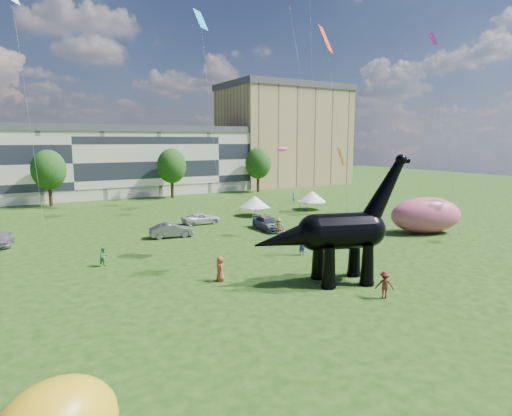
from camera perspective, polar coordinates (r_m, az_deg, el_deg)
ground at (r=29.28m, az=8.78°, el=-11.81°), size 220.00×220.00×0.00m
terrace_row at (r=83.87m, az=-23.67°, el=5.29°), size 78.00×11.00×12.00m
apartment_block at (r=103.53m, az=3.68°, el=9.36°), size 28.00×18.00×22.00m
tree_mid_left at (r=74.54m, az=-25.95°, el=4.99°), size 5.20×5.20×9.44m
tree_mid_right at (r=78.53m, az=-11.19°, el=5.89°), size 5.20×5.20×9.44m
tree_far_right at (r=86.03m, az=0.29°, el=6.32°), size 5.20×5.20×9.44m
dinosaur_sculpture at (r=31.61m, az=10.67°, el=-3.35°), size 11.80×5.22×9.72m
car_silver at (r=49.19m, az=-30.66°, el=-3.60°), size 2.14×4.21×1.37m
car_grey at (r=46.95m, az=-11.22°, el=-2.95°), size 4.80×2.31×1.52m
car_white at (r=53.88m, az=-7.31°, el=-1.41°), size 4.91×2.42×1.34m
car_dark at (r=49.96m, az=1.60°, el=-2.07°), size 2.31×5.25×1.50m
gazebo_near at (r=58.99m, az=-0.18°, el=0.85°), size 4.38×4.38×2.80m
gazebo_far at (r=64.83m, az=7.50°, el=1.54°), size 5.08×5.08×2.85m
inflatable_pink at (r=51.63m, az=21.69°, el=-0.89°), size 9.09×6.79×4.08m
visitors at (r=37.79m, az=-7.20°, el=-5.55°), size 49.65×40.10×1.88m
kites at (r=59.39m, az=-27.05°, el=14.71°), size 61.21×49.99×30.41m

